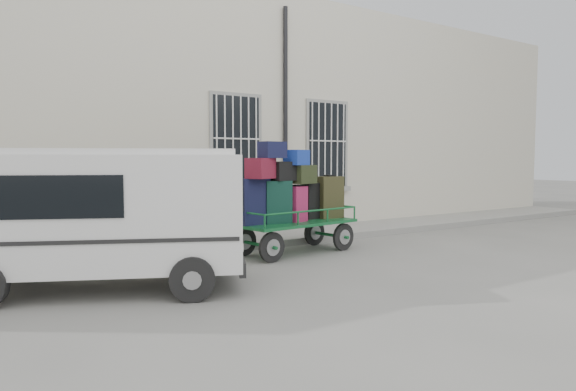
% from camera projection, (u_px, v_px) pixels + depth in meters
% --- Properties ---
extents(ground, '(80.00, 80.00, 0.00)m').
position_uv_depth(ground, '(327.00, 256.00, 9.93)').
color(ground, slate).
rests_on(ground, ground).
extents(building, '(24.00, 5.15, 6.00)m').
position_uv_depth(building, '(206.00, 119.00, 14.29)').
color(building, beige).
rests_on(building, ground).
extents(sidewalk, '(24.00, 1.70, 0.15)m').
position_uv_depth(sidewalk, '(268.00, 238.00, 11.76)').
color(sidewalk, gray).
rests_on(sidewalk, ground).
extents(luggage_cart, '(2.97, 1.45, 2.21)m').
position_uv_depth(luggage_cart, '(292.00, 199.00, 10.13)').
color(luggage_cart, black).
rests_on(luggage_cart, ground).
extents(van, '(4.29, 3.18, 2.01)m').
position_uv_depth(van, '(102.00, 210.00, 7.30)').
color(van, silver).
rests_on(van, ground).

